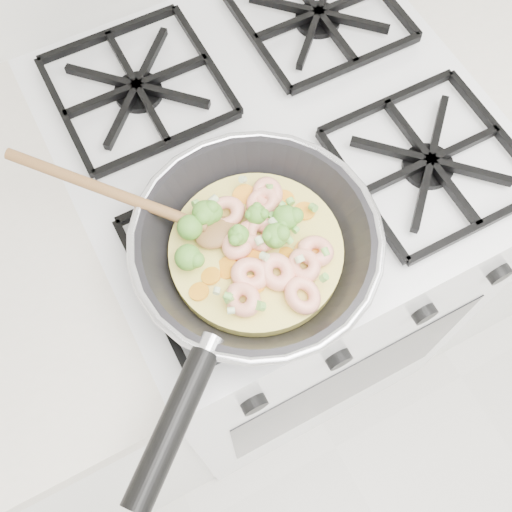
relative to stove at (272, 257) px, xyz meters
name	(u,v)px	position (x,y,z in m)	size (l,w,h in m)	color
stove	(272,257)	(0.00, 0.00, 0.00)	(0.60, 0.60, 0.92)	white
skillet	(253,249)	(-0.13, -0.17, 0.50)	(0.40, 0.44, 0.09)	black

